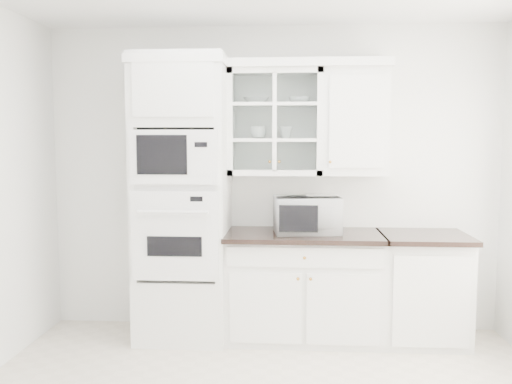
{
  "coord_description": "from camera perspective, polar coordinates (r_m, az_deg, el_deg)",
  "views": [
    {
      "loc": [
        0.18,
        -3.1,
        1.7
      ],
      "look_at": [
        -0.1,
        1.05,
        1.3
      ],
      "focal_mm": 38.0,
      "sensor_mm": 36.0,
      "label": 1
    }
  ],
  "objects": [
    {
      "name": "cup_a",
      "position": [
        4.69,
        0.26,
        6.27
      ],
      "size": [
        0.14,
        0.14,
        0.11
      ],
      "primitive_type": "imported",
      "rotation": [
        0.0,
        0.0,
        -0.08
      ],
      "color": "white",
      "rests_on": "upper_cabinet_glass"
    },
    {
      "name": "bowl_a",
      "position": [
        4.72,
        0.03,
        9.59
      ],
      "size": [
        0.25,
        0.25,
        0.05
      ],
      "primitive_type": "imported",
      "rotation": [
        0.0,
        0.0,
        0.13
      ],
      "color": "white",
      "rests_on": "upper_cabinet_glass"
    },
    {
      "name": "base_cabinet_run",
      "position": [
        4.72,
        5.01,
        -9.74
      ],
      "size": [
        1.32,
        0.67,
        0.92
      ],
      "color": "white",
      "rests_on": "ground"
    },
    {
      "name": "oven_column",
      "position": [
        4.64,
        -7.73,
        -0.74
      ],
      "size": [
        0.76,
        0.68,
        2.4
      ],
      "color": "white",
      "rests_on": "ground"
    },
    {
      "name": "extra_base_cabinet",
      "position": [
        4.84,
        17.09,
        -9.56
      ],
      "size": [
        0.72,
        0.67,
        0.92
      ],
      "color": "white",
      "rests_on": "ground"
    },
    {
      "name": "countertop_microwave",
      "position": [
        4.58,
        5.36,
        -2.37
      ],
      "size": [
        0.59,
        0.51,
        0.31
      ],
      "primitive_type": "imported",
      "rotation": [
        0.0,
        0.0,
        3.27
      ],
      "color": "white",
      "rests_on": "base_cabinet_run"
    },
    {
      "name": "crown_molding",
      "position": [
        4.71,
        0.74,
        13.24
      ],
      "size": [
        2.14,
        0.38,
        0.07
      ],
      "primitive_type": "cube",
      "color": "white",
      "rests_on": "room_shell"
    },
    {
      "name": "room_shell",
      "position": [
        3.54,
        0.95,
        6.77
      ],
      "size": [
        4.0,
        3.5,
        2.7
      ],
      "color": "white",
      "rests_on": "ground"
    },
    {
      "name": "upper_cabinet_solid",
      "position": [
        4.72,
        10.33,
        7.23
      ],
      "size": [
        0.55,
        0.33,
        0.9
      ],
      "primitive_type": "cube",
      "color": "white",
      "rests_on": "room_shell"
    },
    {
      "name": "bowl_b",
      "position": [
        4.7,
        4.64,
        9.6
      ],
      "size": [
        0.22,
        0.22,
        0.06
      ],
      "primitive_type": "imported",
      "rotation": [
        0.0,
        0.0,
        -0.3
      ],
      "color": "white",
      "rests_on": "upper_cabinet_glass"
    },
    {
      "name": "cup_b",
      "position": [
        4.68,
        3.17,
        6.26
      ],
      "size": [
        0.12,
        0.12,
        0.11
      ],
      "primitive_type": "imported",
      "rotation": [
        0.0,
        0.0,
        0.04
      ],
      "color": "white",
      "rests_on": "upper_cabinet_glass"
    },
    {
      "name": "upper_cabinet_glass",
      "position": [
        4.69,
        2.04,
        7.32
      ],
      "size": [
        0.8,
        0.33,
        0.9
      ],
      "color": "white",
      "rests_on": "room_shell"
    }
  ]
}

